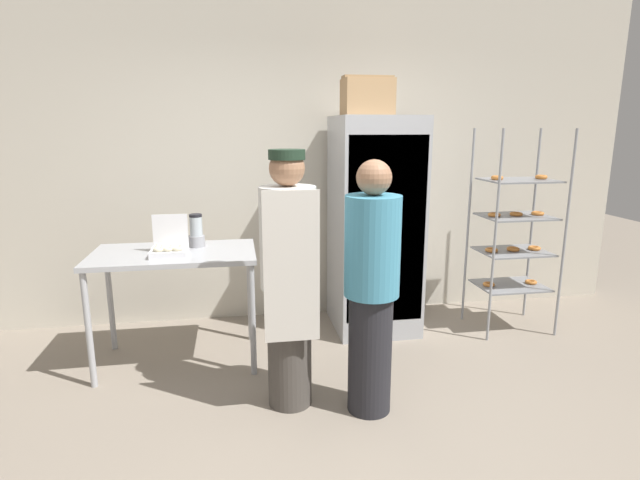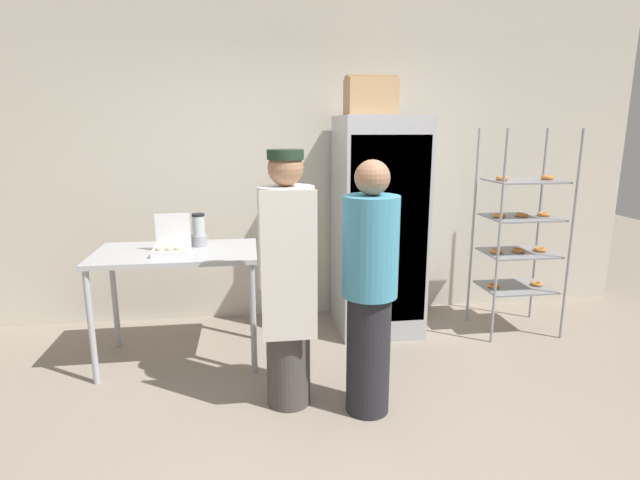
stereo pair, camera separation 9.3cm
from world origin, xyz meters
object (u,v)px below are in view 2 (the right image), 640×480
donut_box (171,248)px  blender_pitcher (199,232)px  person_baker (287,278)px  refrigerator (378,226)px  baking_rack (520,234)px  cardboard_storage_box (371,96)px  person_customer (370,289)px

donut_box → blender_pitcher: 0.31m
blender_pitcher → person_baker: (0.61, -0.89, -0.13)m
refrigerator → blender_pitcher: size_ratio=7.35×
baking_rack → person_baker: bearing=-155.5°
cardboard_storage_box → person_customer: 1.75m
refrigerator → person_customer: (-0.39, -1.34, -0.12)m
cardboard_storage_box → refrigerator: bearing=40.4°
cardboard_storage_box → person_customer: cardboard_storage_box is taller
blender_pitcher → cardboard_storage_box: bearing=8.2°
refrigerator → baking_rack: (1.19, -0.24, -0.06)m
refrigerator → cardboard_storage_box: bearing=-139.6°
donut_box → refrigerator: bearing=17.8°
refrigerator → cardboard_storage_box: (-0.11, -0.10, 1.08)m
donut_box → cardboard_storage_box: cardboard_storage_box is taller
blender_pitcher → person_baker: bearing=-55.4°
refrigerator → donut_box: (-1.67, -0.54, -0.01)m
donut_box → person_customer: (1.28, -0.80, -0.11)m
donut_box → blender_pitcher: donut_box is taller
blender_pitcher → donut_box: bearing=-126.1°
refrigerator → donut_box: bearing=-162.2°
refrigerator → baking_rack: size_ratio=1.06×
refrigerator → person_customer: refrigerator is taller
cardboard_storage_box → person_customer: bearing=-102.7°
baking_rack → blender_pitcher: size_ratio=6.95×
blender_pitcher → person_baker: person_baker is taller
blender_pitcher → person_customer: size_ratio=0.16×
baking_rack → person_customer: (-1.58, -1.10, -0.06)m
donut_box → blender_pitcher: size_ratio=1.10×
refrigerator → person_baker: size_ratio=1.13×
person_baker → cardboard_storage_box: bearing=54.7°
refrigerator → blender_pitcher: bearing=-168.8°
person_baker → donut_box: bearing=140.8°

